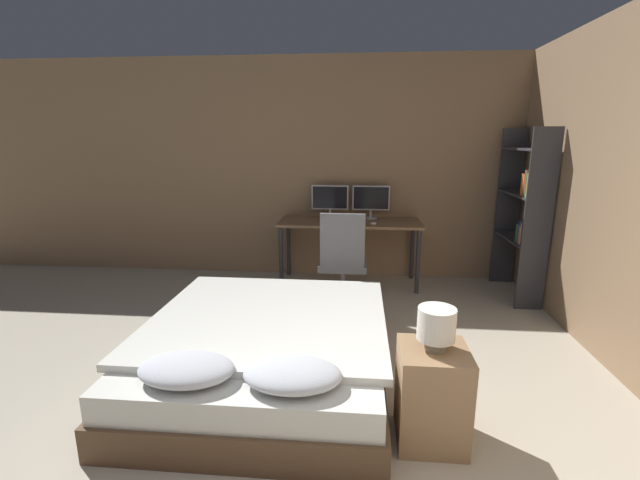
{
  "coord_description": "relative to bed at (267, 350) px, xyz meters",
  "views": [
    {
      "loc": [
        0.04,
        -1.46,
        1.74
      ],
      "look_at": [
        -0.34,
        2.64,
        0.75
      ],
      "focal_mm": 24.0,
      "sensor_mm": 36.0,
      "label": 1
    }
  ],
  "objects": [
    {
      "name": "bedside_lamp",
      "position": [
        1.09,
        -0.56,
        0.5
      ],
      "size": [
        0.21,
        0.21,
        0.25
      ],
      "color": "gray",
      "rests_on": "nightstand"
    },
    {
      "name": "nightstand",
      "position": [
        1.09,
        -0.56,
        0.06
      ],
      "size": [
        0.39,
        0.39,
        0.58
      ],
      "color": "#997551",
      "rests_on": "ground_plane"
    },
    {
      "name": "bookshelf",
      "position": [
        2.42,
        1.88,
        0.79
      ],
      "size": [
        0.28,
        0.9,
        1.84
      ],
      "color": "#333338",
      "rests_on": "ground_plane"
    },
    {
      "name": "monitor_left",
      "position": [
        0.29,
        2.4,
        0.78
      ],
      "size": [
        0.45,
        0.16,
        0.4
      ],
      "color": "#B7B7BC",
      "rests_on": "desk"
    },
    {
      "name": "desk",
      "position": [
        0.54,
        2.18,
        0.46
      ],
      "size": [
        1.67,
        0.64,
        0.78
      ],
      "color": "#846042",
      "rests_on": "ground_plane"
    },
    {
      "name": "bed",
      "position": [
        0.0,
        0.0,
        0.0
      ],
      "size": [
        1.71,
        1.95,
        0.53
      ],
      "color": "brown",
      "rests_on": "ground_plane"
    },
    {
      "name": "office_chair",
      "position": [
        0.5,
        1.43,
        0.19
      ],
      "size": [
        0.52,
        0.52,
        1.02
      ],
      "color": "black",
      "rests_on": "ground_plane"
    },
    {
      "name": "keyboard",
      "position": [
        0.54,
        1.97,
        0.56
      ],
      "size": [
        0.37,
        0.13,
        0.02
      ],
      "color": "#B7B7BC",
      "rests_on": "desk"
    },
    {
      "name": "monitor_right",
      "position": [
        0.8,
        2.4,
        0.78
      ],
      "size": [
        0.45,
        0.16,
        0.4
      ],
      "color": "#B7B7BC",
      "rests_on": "desk"
    },
    {
      "name": "computer_mouse",
      "position": [
        0.82,
        1.97,
        0.56
      ],
      "size": [
        0.07,
        0.05,
        0.04
      ],
      "color": "#B7B7BC",
      "rests_on": "desk"
    },
    {
      "name": "wall_back",
      "position": [
        0.61,
        2.57,
        1.12
      ],
      "size": [
        12.0,
        0.06,
        2.7
      ],
      "color": "#8E7051",
      "rests_on": "ground_plane"
    }
  ]
}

